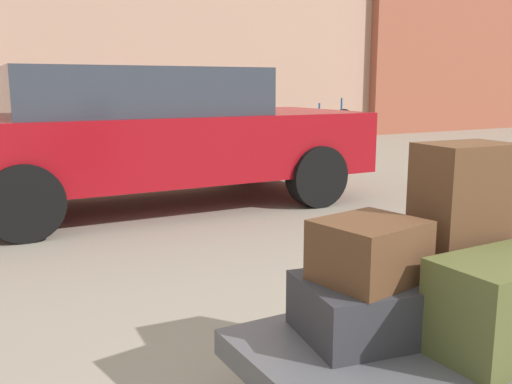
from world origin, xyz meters
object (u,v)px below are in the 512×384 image
Objects in this scene: duffel_bag_brown_topmost_pile at (369,250)px; parked_car at (152,133)px; luggage_cart at (413,357)px; bollard_kerb_mid at (266,140)px; suitcase_brown_stacked_top at (461,230)px; suitcase_charcoal_front_left at (367,307)px; duffel_bag_olive_rear_left at (506,305)px; bollard_kerb_near at (200,143)px; bicycle_leaning at (326,126)px.

parked_car reaches higher than duffel_bag_brown_topmost_pile.
bollard_kerb_mid reaches higher than luggage_cart.
suitcase_brown_stacked_top is at bearing 17.44° from luggage_cart.
duffel_bag_olive_rear_left reaches higher than suitcase_charcoal_front_left.
parked_car is at bearing -122.11° from bollard_kerb_near.
suitcase_brown_stacked_top is (0.33, 0.11, 0.42)m from luggage_cart.
suitcase_charcoal_front_left is 7.17m from bollard_kerb_near.
duffel_bag_olive_rear_left is (0.33, -0.34, 0.06)m from suitcase_charcoal_front_left.
suitcase_brown_stacked_top is (0.46, -0.02, 0.24)m from suitcase_charcoal_front_left.
parked_car reaches higher than duffel_bag_olive_rear_left.
luggage_cart is at bearing -115.86° from bollard_kerb_mid.
suitcase_charcoal_front_left is at bearing -117.10° from bollard_kerb_mid.
suitcase_brown_stacked_top is at bearing -122.87° from bicycle_leaning.
suitcase_brown_stacked_top is at bearing -11.74° from duffel_bag_brown_topmost_pile.
duffel_bag_olive_rear_left is at bearing -93.09° from parked_car.
bollard_kerb_near is (2.14, 6.92, 0.06)m from luggage_cart.
duffel_bag_olive_rear_left is 0.30× the size of bicycle_leaning.
bollard_kerb_mid is (3.02, 6.82, -0.36)m from suitcase_brown_stacked_top.
luggage_cart is at bearing -158.68° from suitcase_brown_stacked_top.
luggage_cart is at bearing -34.94° from suitcase_charcoal_front_left.
suitcase_charcoal_front_left is 0.52m from suitcase_brown_stacked_top.
bollard_kerb_mid is at bearing 53.25° from duffel_bag_brown_topmost_pile.
suitcase_charcoal_front_left is 1.35× the size of duffel_bag_brown_topmost_pile.
suitcase_charcoal_front_left is 7.64m from bollard_kerb_mid.
bollard_kerb_near is at bearing -155.22° from bicycle_leaning.
bicycle_leaning reaches higher than bollard_kerb_near.
bollard_kerb_near is (1.93, 7.14, -0.18)m from duffel_bag_olive_rear_left.
duffel_bag_olive_rear_left is 10.50m from bicycle_leaning.
bicycle_leaning is at bearing 45.30° from duffel_bag_brown_topmost_pile.
suitcase_charcoal_front_left is at bearing -178.21° from suitcase_brown_stacked_top.
luggage_cart is at bearing -124.10° from bicycle_leaning.
suitcase_charcoal_front_left is 0.74× the size of bollard_kerb_near.
bollard_kerb_near is at bearing 57.89° from parked_car.
duffel_bag_olive_rear_left is 7.81m from bollard_kerb_mid.
duffel_bag_brown_topmost_pile reaches higher than duffel_bag_olive_rear_left.
bollard_kerb_mid is (-2.49, -1.71, -0.05)m from bicycle_leaning.
duffel_bag_olive_rear_left is 0.39m from suitcase_brown_stacked_top.
bollard_kerb_near is (1.69, 2.69, -0.43)m from parked_car.
suitcase_charcoal_front_left is at bearing -99.66° from duffel_bag_brown_topmost_pile.
bollard_kerb_near is 1.22m from bollard_kerb_mid.
parked_car reaches higher than luggage_cart.
duffel_bag_brown_topmost_pile is 10.41m from bicycle_leaning.
duffel_bag_olive_rear_left is 7.40m from bollard_kerb_near.
bicycle_leaning is (5.40, 4.41, -0.39)m from parked_car.
suitcase_brown_stacked_top is at bearing -113.90° from bollard_kerb_mid.
bollard_kerb_near is 1.00× the size of bollard_kerb_mid.
suitcase_brown_stacked_top is 1.94× the size of duffel_bag_brown_topmost_pile.
bollard_kerb_mid is (3.15, 7.14, -0.18)m from duffel_bag_olive_rear_left.
bicycle_leaning reaches higher than suitcase_charcoal_front_left.
suitcase_charcoal_front_left is at bearing -97.90° from parked_car.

